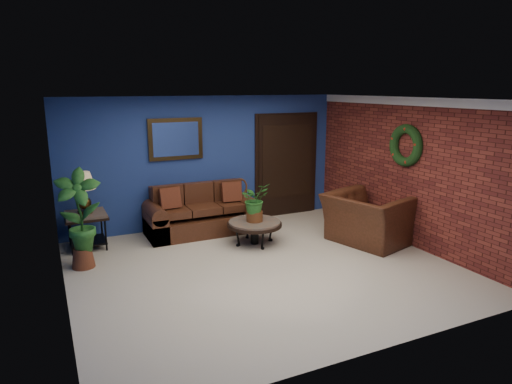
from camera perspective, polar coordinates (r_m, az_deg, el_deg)
name	(u,v)px	position (r m, az deg, el deg)	size (l,w,h in m)	color
floor	(263,268)	(6.98, 0.91, -9.43)	(5.50, 5.50, 0.00)	beige
wall_back	(206,162)	(8.87, -6.21, 3.79)	(5.50, 0.04, 2.50)	navy
wall_left	(58,208)	(5.96, -23.54, -1.85)	(0.04, 5.00, 2.50)	navy
wall_right_brick	(409,172)	(8.18, 18.53, 2.38)	(0.04, 5.00, 2.50)	maroon
ceiling	(264,99)	(6.45, 0.99, 11.55)	(5.50, 5.00, 0.02)	silver
crown_molding	(413,101)	(8.03, 18.99, 10.66)	(0.03, 5.00, 0.14)	white
wall_mirror	(176,139)	(8.60, -10.00, 6.53)	(1.02, 0.06, 0.77)	#453014
closet_door	(286,166)	(9.59, 3.82, 3.32)	(1.44, 0.06, 2.18)	black
wreath	(406,146)	(8.10, 18.21, 5.54)	(0.72, 0.72, 0.16)	black
sofa	(201,216)	(8.60, -6.93, -3.03)	(2.03, 0.88, 0.91)	#4D2316
coffee_table	(255,224)	(7.88, -0.18, -4.07)	(0.94, 0.94, 0.41)	#4B4741
end_table	(86,221)	(8.16, -20.46, -3.43)	(0.67, 0.67, 0.61)	#4B4741
table_lamp	(83,188)	(8.02, -20.79, 0.52)	(0.40, 0.40, 0.67)	#453014
side_chair	(241,199)	(8.87, -1.86, -0.94)	(0.41, 0.41, 0.93)	brown
armchair	(368,219)	(8.15, 13.83, -3.27)	(1.32, 1.16, 0.86)	#4D2316
coffee_plant	(255,201)	(7.77, -0.18, -1.11)	(0.56, 0.52, 0.66)	brown
floor_plant	(352,206)	(8.82, 11.86, -1.77)	(0.39, 0.32, 0.86)	brown
tall_plant	(79,215)	(7.22, -21.23, -2.72)	(0.75, 0.60, 1.51)	brown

